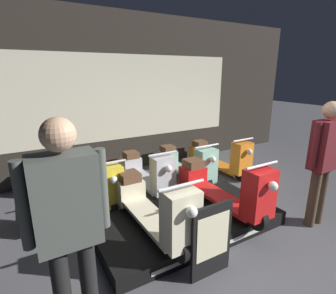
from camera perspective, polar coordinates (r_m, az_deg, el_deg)
name	(u,v)px	position (r m, az deg, el deg)	size (l,w,h in m)	color
ground_plane	(253,264)	(3.31, 17.96, -23.12)	(30.00, 30.00, 0.00)	#4C4C51
shop_wall_back	(127,95)	(5.57, -8.91, 11.12)	(9.03, 0.09, 3.20)	#28231E
display_platform	(188,222)	(3.71, 4.28, -15.88)	(2.46, 1.23, 0.19)	black
scooter_display_left	(153,206)	(3.21, -3.34, -12.80)	(0.50, 1.74, 0.84)	black
scooter_display_right	(223,187)	(3.79, 11.93, -8.48)	(0.50, 1.74, 0.84)	black
scooter_backrow_0	(41,193)	(4.39, -25.89, -9.06)	(0.50, 1.74, 0.84)	black
scooter_backrow_1	(99,181)	(4.51, -14.80, -7.27)	(0.50, 1.74, 0.84)	black
scooter_backrow_2	(146,172)	(4.78, -4.71, -5.40)	(0.50, 1.74, 0.84)	black
scooter_backrow_3	(186,164)	(5.19, 3.99, -3.64)	(0.50, 1.74, 0.84)	black
scooter_backrow_4	(220,157)	(5.70, 11.25, -2.10)	(0.50, 1.74, 0.84)	black
person_left_browsing	(68,217)	(2.05, -20.99, -14.08)	(0.60, 0.25, 1.78)	black
person_right_browsing	(324,156)	(3.98, 30.83, -1.68)	(0.56, 0.22, 1.71)	#473828
price_sign_board	(212,241)	(2.84, 9.47, -19.46)	(0.48, 0.04, 0.81)	black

